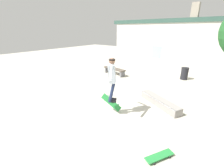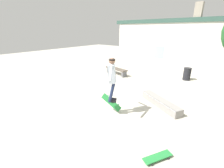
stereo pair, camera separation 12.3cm
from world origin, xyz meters
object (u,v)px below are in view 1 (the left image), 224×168
object	(u,v)px
skate_ledge	(159,102)
skater	(112,76)
skateboard_flipping	(111,102)
skateboard_resting	(159,156)
trash_bin	(185,73)
park_bench	(114,70)

from	to	relation	value
skate_ledge	skater	bearing A→B (deg)	-95.50
skateboard_flipping	skateboard_resting	xyz separation A→B (m)	(2.26, -1.01, -0.35)
trash_bin	skateboard_resting	xyz separation A→B (m)	(1.07, -7.01, -0.34)
park_bench	skateboard_flipping	distance (m)	5.17
skate_ledge	skateboard_flipping	world-z (taller)	skateboard_flipping
skate_ledge	skateboard_resting	world-z (taller)	skate_ledge
skate_ledge	trash_bin	xyz separation A→B (m)	(-0.06, 4.35, 0.25)
park_bench	skate_ledge	bearing A→B (deg)	-19.68
skater	skate_ledge	bearing A→B (deg)	22.57
skater	skateboard_flipping	bearing A→B (deg)	109.32
skateboard_flipping	park_bench	bearing A→B (deg)	111.00
skateboard_flipping	trash_bin	bearing A→B (deg)	64.62
skate_ledge	park_bench	bearing A→B (deg)	177.06
park_bench	skate_ledge	xyz separation A→B (m)	(4.22, -2.57, -0.18)
park_bench	skateboard_resting	world-z (taller)	park_bench
skate_ledge	skateboard_flipping	size ratio (longest dim) A/B	2.54
park_bench	trash_bin	bearing A→B (deg)	34.74
skater	skateboard_resting	bearing A→B (deg)	-56.94
trash_bin	skateboard_flipping	distance (m)	6.12
park_bench	skate_ledge	distance (m)	4.95
trash_bin	skater	xyz separation A→B (m)	(-1.10, -6.07, 1.07)
trash_bin	skater	size ratio (longest dim) A/B	0.49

